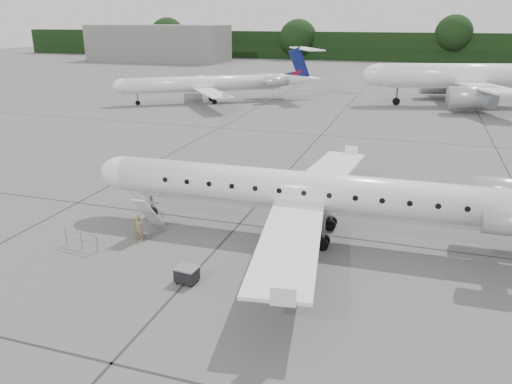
% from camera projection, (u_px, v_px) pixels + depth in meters
% --- Properties ---
extents(ground, '(320.00, 320.00, 0.00)m').
position_uv_depth(ground, '(335.00, 264.00, 25.69)').
color(ground, '#575755').
rests_on(ground, ground).
extents(treeline, '(260.00, 4.00, 8.00)m').
position_uv_depth(treeline, '(413.00, 47.00, 140.93)').
color(treeline, black).
rests_on(treeline, ground).
extents(terminal_building, '(40.00, 14.00, 10.00)m').
position_uv_depth(terminal_building, '(158.00, 43.00, 143.24)').
color(terminal_building, slate).
rests_on(terminal_building, ground).
extents(main_regional_jet, '(30.52, 22.35, 7.68)m').
position_uv_depth(main_regional_jet, '(311.00, 173.00, 27.74)').
color(main_regional_jet, white).
rests_on(main_regional_jet, ground).
extents(airstair, '(0.91, 2.17, 2.41)m').
position_uv_depth(airstair, '(149.00, 213.00, 29.09)').
color(airstair, white).
rests_on(airstair, ground).
extents(passenger, '(0.63, 0.49, 1.52)m').
position_uv_depth(passenger, '(139.00, 228.00, 28.13)').
color(passenger, olive).
rests_on(passenger, ground).
extents(safety_railing, '(2.19, 0.34, 1.00)m').
position_uv_depth(safety_railing, '(81.00, 241.00, 27.22)').
color(safety_railing, gray).
rests_on(safety_railing, ground).
extents(baggage_cart, '(1.07, 0.91, 0.86)m').
position_uv_depth(baggage_cart, '(187.00, 275.00, 23.76)').
color(baggage_cart, black).
rests_on(baggage_cart, ground).
extents(bg_narrowbody, '(37.98, 31.69, 11.76)m').
position_uv_depth(bg_narrowbody, '(474.00, 64.00, 70.05)').
color(bg_narrowbody, white).
rests_on(bg_narrowbody, ground).
extents(bg_regional_left, '(36.17, 33.63, 7.71)m').
position_uv_depth(bg_regional_left, '(205.00, 76.00, 73.14)').
color(bg_regional_left, white).
rests_on(bg_regional_left, ground).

